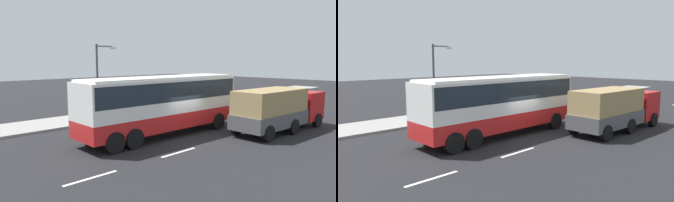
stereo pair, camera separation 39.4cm
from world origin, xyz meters
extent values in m
plane|color=black|center=(0.00, 0.00, 0.00)|extent=(120.00, 120.00, 0.00)
cube|color=gray|center=(0.00, 9.00, 0.07)|extent=(80.00, 4.00, 0.15)
cube|color=white|center=(-7.65, -2.15, 0.00)|extent=(2.40, 0.16, 0.01)
cube|color=white|center=(-2.63, -2.15, 0.00)|extent=(2.40, 0.16, 0.01)
cube|color=white|center=(7.43, -2.15, 0.00)|extent=(2.40, 0.16, 0.01)
cube|color=white|center=(13.57, -2.15, 0.00)|extent=(2.40, 0.16, 0.01)
cube|color=white|center=(15.61, -2.15, 0.00)|extent=(2.40, 0.16, 0.01)
cube|color=red|center=(-0.72, 1.08, 1.02)|extent=(11.06, 2.80, 0.95)
cube|color=white|center=(-0.72, 1.08, 2.51)|extent=(11.06, 2.80, 2.02)
cube|color=#1E2833|center=(-0.72, 1.08, 2.81)|extent=(10.84, 2.83, 1.11)
cube|color=#1E2833|center=(4.73, 0.97, 2.61)|extent=(0.17, 2.37, 1.62)
cube|color=white|center=(-0.72, 1.08, 3.58)|extent=(10.62, 2.64, 0.12)
cylinder|color=black|center=(3.21, 2.24, 0.55)|extent=(1.11, 0.32, 1.10)
cylinder|color=black|center=(3.15, -0.23, 0.55)|extent=(1.11, 0.32, 1.10)
cylinder|color=black|center=(-3.80, 2.38, 0.55)|extent=(1.11, 0.32, 1.10)
cylinder|color=black|center=(-3.85, -0.09, 0.55)|extent=(1.11, 0.32, 1.10)
cylinder|color=black|center=(-5.00, 2.41, 0.55)|extent=(1.11, 0.32, 1.10)
cylinder|color=black|center=(-5.05, -0.06, 0.55)|extent=(1.11, 0.32, 1.10)
cube|color=red|center=(8.54, -3.51, 1.45)|extent=(2.30, 2.43, 1.94)
cube|color=#4C4C4F|center=(4.48, -3.27, 0.93)|extent=(5.69, 2.62, 0.90)
cube|color=#997F51|center=(4.48, -3.27, 2.09)|extent=(5.46, 2.52, 1.42)
cylinder|color=black|center=(8.79, -2.41, 0.48)|extent=(0.97, 0.33, 0.96)
cylinder|color=black|center=(8.66, -4.62, 0.48)|extent=(0.97, 0.33, 0.96)
cylinder|color=black|center=(5.52, -2.23, 0.48)|extent=(0.97, 0.33, 0.96)
cylinder|color=black|center=(5.40, -4.43, 0.48)|extent=(0.97, 0.33, 0.96)
cylinder|color=black|center=(2.66, -2.07, 0.48)|extent=(0.97, 0.33, 0.96)
cylinder|color=black|center=(2.53, -4.27, 0.48)|extent=(0.97, 0.33, 0.96)
cube|color=gold|center=(13.96, 4.15, 0.63)|extent=(4.64, 1.80, 0.62)
cube|color=black|center=(13.59, 4.14, 1.24)|extent=(2.56, 1.64, 0.59)
cylinder|color=black|center=(15.61, 5.00, 0.32)|extent=(0.64, 0.21, 0.64)
cylinder|color=black|center=(15.63, 3.32, 0.32)|extent=(0.64, 0.21, 0.64)
cylinder|color=black|center=(12.29, 4.97, 0.32)|extent=(0.64, 0.21, 0.64)
cylinder|color=black|center=(12.31, 3.29, 0.32)|extent=(0.64, 0.21, 0.64)
cylinder|color=brown|center=(-0.88, 8.34, 0.55)|extent=(0.14, 0.14, 0.80)
cylinder|color=brown|center=(-0.91, 8.50, 0.55)|extent=(0.14, 0.14, 0.80)
cylinder|color=beige|center=(-0.90, 8.42, 1.24)|extent=(0.32, 0.32, 0.60)
sphere|color=tan|center=(-0.90, 8.42, 1.65)|extent=(0.22, 0.22, 0.22)
cylinder|color=black|center=(7.94, 8.70, 0.54)|extent=(0.14, 0.14, 0.79)
cylinder|color=black|center=(7.82, 8.80, 0.54)|extent=(0.14, 0.14, 0.79)
cylinder|color=#2672B2|center=(7.88, 8.75, 1.23)|extent=(0.32, 0.32, 0.59)
sphere|color=#9E7051|center=(7.88, 8.75, 1.63)|extent=(0.21, 0.21, 0.21)
cylinder|color=#47474C|center=(-1.19, 7.69, 2.97)|extent=(0.16, 0.16, 5.65)
cylinder|color=#47474C|center=(-0.51, 7.69, 5.65)|extent=(1.36, 0.10, 0.10)
cube|color=silver|center=(0.17, 7.69, 5.55)|extent=(0.50, 0.24, 0.16)
camera|label=1|loc=(-13.87, -12.96, 4.69)|focal=33.96mm
camera|label=2|loc=(-14.15, -12.68, 4.69)|focal=33.96mm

